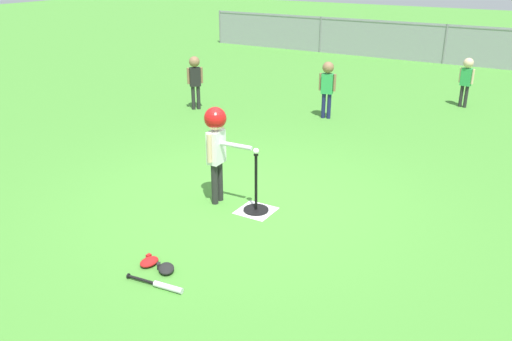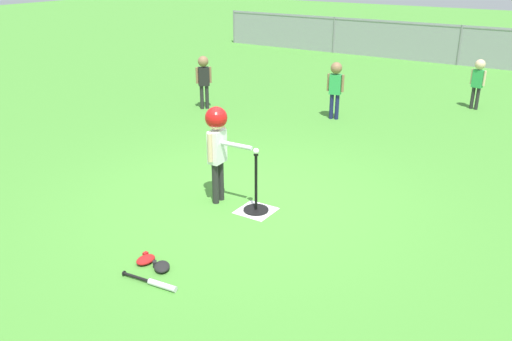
{
  "view_description": "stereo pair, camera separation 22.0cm",
  "coord_description": "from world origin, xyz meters",
  "px_view_note": "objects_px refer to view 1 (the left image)",
  "views": [
    {
      "loc": [
        3.33,
        -5.4,
        3.0
      ],
      "look_at": [
        0.25,
        -0.21,
        0.55
      ],
      "focal_mm": 37.3,
      "sensor_mm": 36.0,
      "label": 1
    },
    {
      "loc": [
        3.51,
        -5.28,
        3.0
      ],
      "look_at": [
        0.25,
        -0.21,
        0.55
      ],
      "focal_mm": 37.3,
      "sensor_mm": 36.0,
      "label": 2
    }
  ],
  "objects_px": {
    "baseball_on_tee": "(256,151)",
    "spare_bat_silver": "(162,286)",
    "fielder_near_right": "(467,76)",
    "glove_near_bats": "(166,268)",
    "batting_tee": "(256,202)",
    "glove_by_plate": "(149,262)",
    "fielder_near_left": "(327,82)",
    "batter_child": "(216,136)",
    "fielder_deep_left": "(195,76)"
  },
  "relations": [
    {
      "from": "glove_by_plate",
      "to": "glove_near_bats",
      "type": "xyz_separation_m",
      "value": [
        0.23,
        -0.01,
        0.0
      ]
    },
    {
      "from": "fielder_near_left",
      "to": "fielder_deep_left",
      "type": "bearing_deg",
      "value": -163.33
    },
    {
      "from": "batting_tee",
      "to": "spare_bat_silver",
      "type": "relative_size",
      "value": 1.2
    },
    {
      "from": "fielder_near_right",
      "to": "spare_bat_silver",
      "type": "distance_m",
      "value": 8.53
    },
    {
      "from": "baseball_on_tee",
      "to": "batter_child",
      "type": "xyz_separation_m",
      "value": [
        -0.56,
        -0.02,
        0.11
      ]
    },
    {
      "from": "batter_child",
      "to": "glove_near_bats",
      "type": "bearing_deg",
      "value": -73.58
    },
    {
      "from": "fielder_deep_left",
      "to": "spare_bat_silver",
      "type": "bearing_deg",
      "value": -56.21
    },
    {
      "from": "baseball_on_tee",
      "to": "fielder_deep_left",
      "type": "bearing_deg",
      "value": 135.39
    },
    {
      "from": "fielder_near_right",
      "to": "spare_bat_silver",
      "type": "bearing_deg",
      "value": -97.83
    },
    {
      "from": "baseball_on_tee",
      "to": "batting_tee",
      "type": "bearing_deg",
      "value": 0.0
    },
    {
      "from": "baseball_on_tee",
      "to": "fielder_deep_left",
      "type": "relative_size",
      "value": 0.07
    },
    {
      "from": "spare_bat_silver",
      "to": "glove_near_bats",
      "type": "relative_size",
      "value": 2.36
    },
    {
      "from": "batter_child",
      "to": "glove_near_bats",
      "type": "xyz_separation_m",
      "value": [
        0.48,
        -1.64,
        -0.87
      ]
    },
    {
      "from": "glove_near_bats",
      "to": "batter_child",
      "type": "bearing_deg",
      "value": 106.42
    },
    {
      "from": "fielder_deep_left",
      "to": "batting_tee",
      "type": "bearing_deg",
      "value": -44.61
    },
    {
      "from": "baseball_on_tee",
      "to": "fielder_near_left",
      "type": "distance_m",
      "value": 4.36
    },
    {
      "from": "spare_bat_silver",
      "to": "glove_by_plate",
      "type": "bearing_deg",
      "value": 146.47
    },
    {
      "from": "spare_bat_silver",
      "to": "batter_child",
      "type": "bearing_deg",
      "value": 108.85
    },
    {
      "from": "baseball_on_tee",
      "to": "fielder_near_right",
      "type": "xyz_separation_m",
      "value": [
        1.24,
        6.51,
        -0.13
      ]
    },
    {
      "from": "batting_tee",
      "to": "fielder_near_left",
      "type": "relative_size",
      "value": 0.69
    },
    {
      "from": "fielder_near_right",
      "to": "spare_bat_silver",
      "type": "height_order",
      "value": "fielder_near_right"
    },
    {
      "from": "batter_child",
      "to": "fielder_near_right",
      "type": "xyz_separation_m",
      "value": [
        1.8,
        6.54,
        -0.24
      ]
    },
    {
      "from": "batting_tee",
      "to": "fielder_near_right",
      "type": "relative_size",
      "value": 0.74
    },
    {
      "from": "fielder_near_left",
      "to": "glove_near_bats",
      "type": "relative_size",
      "value": 4.13
    },
    {
      "from": "fielder_near_right",
      "to": "glove_by_plate",
      "type": "distance_m",
      "value": 8.33
    },
    {
      "from": "batting_tee",
      "to": "batter_child",
      "type": "distance_m",
      "value": 0.96
    },
    {
      "from": "batting_tee",
      "to": "baseball_on_tee",
      "type": "relative_size",
      "value": 10.35
    },
    {
      "from": "batting_tee",
      "to": "fielder_deep_left",
      "type": "distance_m",
      "value": 4.99
    },
    {
      "from": "fielder_deep_left",
      "to": "fielder_near_right",
      "type": "xyz_separation_m",
      "value": [
        4.77,
        3.03,
        -0.04
      ]
    },
    {
      "from": "fielder_near_left",
      "to": "fielder_near_right",
      "type": "bearing_deg",
      "value": 46.19
    },
    {
      "from": "spare_bat_silver",
      "to": "glove_by_plate",
      "type": "height_order",
      "value": "glove_by_plate"
    },
    {
      "from": "batter_child",
      "to": "fielder_near_right",
      "type": "height_order",
      "value": "batter_child"
    },
    {
      "from": "batter_child",
      "to": "fielder_near_left",
      "type": "distance_m",
      "value": 4.3
    },
    {
      "from": "glove_by_plate",
      "to": "batting_tee",
      "type": "bearing_deg",
      "value": 79.2
    },
    {
      "from": "baseball_on_tee",
      "to": "spare_bat_silver",
      "type": "height_order",
      "value": "baseball_on_tee"
    },
    {
      "from": "fielder_deep_left",
      "to": "glove_by_plate",
      "type": "height_order",
      "value": "fielder_deep_left"
    },
    {
      "from": "batting_tee",
      "to": "batter_child",
      "type": "xyz_separation_m",
      "value": [
        -0.56,
        -0.02,
        0.78
      ]
    },
    {
      "from": "fielder_near_right",
      "to": "glove_near_bats",
      "type": "relative_size",
      "value": 3.85
    },
    {
      "from": "baseball_on_tee",
      "to": "spare_bat_silver",
      "type": "distance_m",
      "value": 2.06
    },
    {
      "from": "batter_child",
      "to": "spare_bat_silver",
      "type": "bearing_deg",
      "value": -71.15
    },
    {
      "from": "fielder_near_left",
      "to": "spare_bat_silver",
      "type": "bearing_deg",
      "value": -80.77
    },
    {
      "from": "batter_child",
      "to": "fielder_near_right",
      "type": "relative_size",
      "value": 1.23
    },
    {
      "from": "batting_tee",
      "to": "glove_by_plate",
      "type": "xyz_separation_m",
      "value": [
        -0.31,
        -1.65,
        -0.09
      ]
    },
    {
      "from": "fielder_near_left",
      "to": "glove_by_plate",
      "type": "xyz_separation_m",
      "value": [
        0.61,
        -5.91,
        -0.68
      ]
    },
    {
      "from": "batter_child",
      "to": "glove_by_plate",
      "type": "distance_m",
      "value": 1.86
    },
    {
      "from": "batter_child",
      "to": "glove_by_plate",
      "type": "relative_size",
      "value": 5.58
    },
    {
      "from": "baseball_on_tee",
      "to": "fielder_near_right",
      "type": "height_order",
      "value": "fielder_near_right"
    },
    {
      "from": "batting_tee",
      "to": "spare_bat_silver",
      "type": "xyz_separation_m",
      "value": [
        0.08,
        -1.91,
        -0.1
      ]
    },
    {
      "from": "spare_bat_silver",
      "to": "glove_near_bats",
      "type": "distance_m",
      "value": 0.3
    },
    {
      "from": "batting_tee",
      "to": "spare_bat_silver",
      "type": "bearing_deg",
      "value": -87.58
    }
  ]
}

